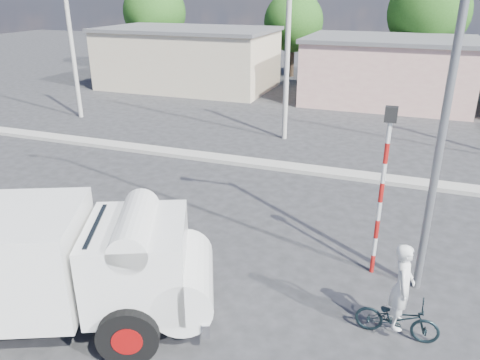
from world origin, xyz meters
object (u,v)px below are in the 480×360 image
(cyclist, at_px, (400,299))
(traffic_pole, at_px, (383,179))
(streetlight, at_px, (442,85))
(bicycle, at_px, (397,318))
(truck, at_px, (49,265))

(cyclist, height_order, traffic_pole, traffic_pole)
(streetlight, bearing_deg, cyclist, -96.63)
(streetlight, bearing_deg, bicycle, -96.63)
(traffic_pole, height_order, streetlight, streetlight)
(truck, distance_m, traffic_pole, 7.72)
(streetlight, bearing_deg, traffic_pole, 162.27)
(bicycle, height_order, streetlight, streetlight)
(cyclist, distance_m, streetlight, 4.50)
(cyclist, xyz_separation_m, traffic_pole, (-0.70, 2.32, 1.65))
(truck, xyz_separation_m, cyclist, (6.90, 2.17, -0.57))
(cyclist, relative_size, traffic_pole, 0.43)
(bicycle, distance_m, traffic_pole, 3.24)
(cyclist, xyz_separation_m, streetlight, (0.23, 2.02, 4.02))
(truck, relative_size, traffic_pole, 1.61)
(bicycle, bearing_deg, traffic_pole, 17.40)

